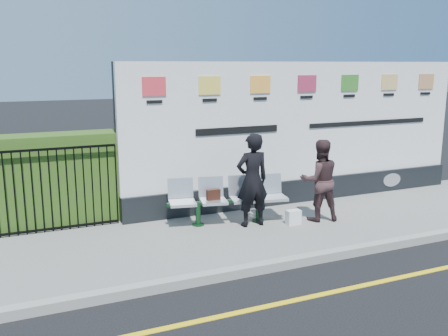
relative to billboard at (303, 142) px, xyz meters
name	(u,v)px	position (x,y,z in m)	size (l,w,h in m)	color
ground	(412,275)	(-0.50, -3.85, -1.42)	(80.00, 80.00, 0.00)	black
pavement	(316,223)	(-0.50, -1.35, -1.36)	(14.00, 3.00, 0.12)	slate
kerb	(368,248)	(-0.50, -2.85, -1.35)	(14.00, 0.18, 0.14)	gray
yellow_line	(412,275)	(-0.50, -3.85, -1.42)	(14.00, 0.10, 0.01)	yellow
billboard	(303,142)	(0.00, 0.00, 0.00)	(8.00, 0.30, 3.00)	black
hedge	(56,179)	(-5.08, 0.45, -0.45)	(2.35, 0.70, 1.70)	#325419
railing	(59,189)	(-5.08, 0.00, -0.53)	(2.05, 0.06, 1.54)	black
bench	(229,211)	(-2.13, -0.83, -1.06)	(2.22, 0.58, 0.48)	silver
woman_left	(252,180)	(-1.79, -1.13, -0.43)	(0.63, 0.42, 1.74)	black
woman_right	(320,180)	(-0.46, -1.34, -0.52)	(0.76, 0.59, 1.57)	#382426
handbag_brown	(213,195)	(-2.42, -0.77, -0.73)	(0.25, 0.11, 0.20)	black
carrier_bag_white	(293,217)	(-1.04, -1.38, -1.17)	(0.27, 0.16, 0.27)	silver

